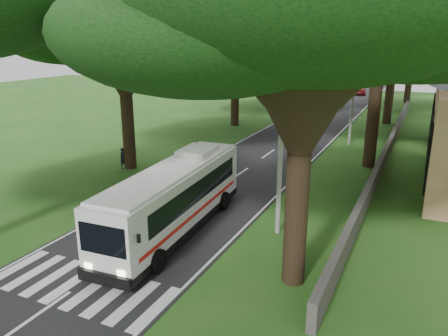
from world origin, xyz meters
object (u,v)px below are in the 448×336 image
object	(u,v)px
distant_car_a	(301,107)
pole_far	(380,79)
distant_car_b	(329,102)
pedestrian	(123,158)
coach_bus	(175,197)
pole_mid	(353,99)
pole_near	(280,152)
distant_car_c	(360,91)

from	to	relation	value
distant_car_a	pole_far	bearing A→B (deg)	-133.31
pole_far	distant_car_b	xyz separation A→B (m)	(-6.30, 0.26, -3.45)
distant_car_b	pedestrian	size ratio (longest dim) A/B	2.76
coach_bus	distant_car_a	xyz separation A→B (m)	(-3.80, 36.71, -1.11)
distant_car_a	pedestrian	size ratio (longest dim) A/B	2.52
pole_mid	pole_far	bearing A→B (deg)	90.00
pole_far	distant_car_a	bearing A→B (deg)	-148.03
pole_mid	pole_far	xyz separation A→B (m)	(0.00, 20.00, 0.00)
coach_bus	distant_car_b	size ratio (longest dim) A/B	2.70
pole_near	distant_car_b	world-z (taller)	pole_near
distant_car_a	distant_car_c	distance (m)	21.87
pole_far	distant_car_a	xyz separation A→B (m)	(-8.50, -5.31, -3.48)
pole_near	coach_bus	xyz separation A→B (m)	(-4.70, -2.01, -2.37)
distant_car_b	pedestrian	bearing A→B (deg)	-88.44
coach_bus	pedestrian	bearing A→B (deg)	136.56
coach_bus	distant_car_b	world-z (taller)	coach_bus
pole_near	pole_mid	bearing A→B (deg)	90.00
pole_mid	pedestrian	size ratio (longest dim) A/B	5.16
coach_bus	pole_far	bearing A→B (deg)	80.12
pole_far	pedestrian	distance (m)	37.19
pole_far	distant_car_b	size ratio (longest dim) A/B	1.87
coach_bus	distant_car_c	distance (m)	58.24
pole_near	distant_car_c	bearing A→B (deg)	94.67
pole_near	coach_bus	size ratio (longest dim) A/B	0.69
distant_car_a	pedestrian	distance (m)	29.53
pole_mid	pole_far	distance (m)	20.00
coach_bus	distant_car_a	world-z (taller)	coach_bus
pole_far	pole_mid	bearing A→B (deg)	-90.00
pedestrian	distant_car_a	bearing A→B (deg)	4.65
coach_bus	distant_car_c	world-z (taller)	coach_bus
pole_near	distant_car_a	world-z (taller)	pole_near
distant_car_a	distant_car_c	size ratio (longest dim) A/B	0.91
distant_car_c	distant_car_a	bearing A→B (deg)	69.60
distant_car_c	pedestrian	distance (m)	51.40
pole_far	coach_bus	xyz separation A→B (m)	(-4.70, -42.01, -2.37)
pole_mid	distant_car_b	size ratio (longest dim) A/B	1.87
pole_mid	distant_car_b	world-z (taller)	pole_mid
pole_far	distant_car_a	size ratio (longest dim) A/B	2.05
pole_mid	pedestrian	xyz separation A→B (m)	(-13.86, -14.35, -3.40)
pole_far	distant_car_c	bearing A→B (deg)	105.80
distant_car_b	distant_car_c	size ratio (longest dim) A/B	1.00
pole_near	pole_far	distance (m)	40.00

